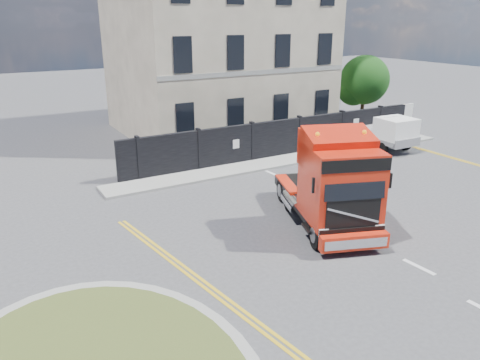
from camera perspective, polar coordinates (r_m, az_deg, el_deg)
ground at (r=15.27m, az=6.29°, el=-8.48°), size 120.00×120.00×0.00m
hoarding_fence at (r=25.41m, az=6.37°, el=5.26°), size 18.80×0.25×2.00m
georgian_building at (r=30.78m, az=-2.78°, el=16.77°), size 12.30×10.30×12.80m
tree at (r=32.39m, az=14.64°, el=11.46°), size 3.20×3.20×4.80m
pavement_far at (r=24.64m, az=6.49°, el=2.55°), size 20.00×1.60×0.12m
truck at (r=16.29m, az=11.32°, el=-0.85°), size 4.07×6.29×3.54m
flatbed_pickup at (r=27.47m, az=17.57°, el=5.60°), size 2.05×4.64×1.91m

